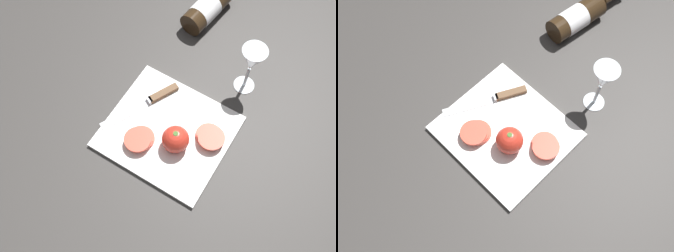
% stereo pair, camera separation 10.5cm
% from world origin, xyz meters
% --- Properties ---
extents(ground_plane, '(3.00, 3.00, 0.00)m').
position_xyz_m(ground_plane, '(0.00, 0.00, 0.00)').
color(ground_plane, '#383533').
extents(cutting_board, '(0.33, 0.30, 0.01)m').
position_xyz_m(cutting_board, '(-0.01, -0.02, 0.01)').
color(cutting_board, white).
rests_on(cutting_board, ground_plane).
extents(wine_bottle, '(0.10, 0.30, 0.08)m').
position_xyz_m(wine_bottle, '(-0.12, 0.40, 0.04)').
color(wine_bottle, '#332314').
rests_on(wine_bottle, ground_plane).
extents(wine_glass, '(0.07, 0.07, 0.17)m').
position_xyz_m(wine_glass, '(0.10, 0.23, 0.12)').
color(wine_glass, silver).
rests_on(wine_glass, ground_plane).
extents(whole_tomato, '(0.07, 0.07, 0.07)m').
position_xyz_m(whole_tomato, '(0.03, -0.05, 0.05)').
color(whole_tomato, red).
rests_on(whole_tomato, cutting_board).
extents(knife, '(0.13, 0.23, 0.01)m').
position_xyz_m(knife, '(-0.10, 0.04, 0.02)').
color(knife, silver).
rests_on(knife, cutting_board).
extents(tomato_slice_stack_near, '(0.07, 0.09, 0.02)m').
position_xyz_m(tomato_slice_stack_near, '(-0.06, -0.09, 0.02)').
color(tomato_slice_stack_near, '#DB4C38').
rests_on(tomato_slice_stack_near, cutting_board).
extents(tomato_slice_stack_far, '(0.08, 0.08, 0.02)m').
position_xyz_m(tomato_slice_stack_far, '(0.10, 0.02, 0.02)').
color(tomato_slice_stack_far, '#DB4C38').
rests_on(tomato_slice_stack_far, cutting_board).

